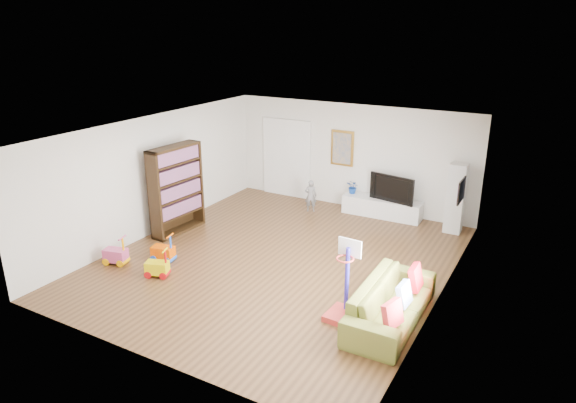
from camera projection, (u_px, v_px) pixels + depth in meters
The scene contains 25 objects.
floor at pixel (279, 260), 10.56m from camera, with size 6.50×7.50×0.00m, color brown.
ceiling at pixel (278, 130), 9.66m from camera, with size 6.50×7.50×0.00m, color white.
wall_back at pixel (352, 157), 13.19m from camera, with size 6.50×0.00×2.70m, color silver.
wall_front at pixel (140, 275), 7.02m from camera, with size 6.50×0.00×2.70m, color white.
wall_left at pixel (154, 175), 11.61m from camera, with size 0.00×7.50×2.70m, color silver.
wall_right at pixel (445, 229), 8.61m from camera, with size 0.00×7.50×2.70m, color silver.
navy_accent at pixel (465, 179), 9.60m from camera, with size 0.01×3.20×1.70m, color black.
olive_wainscot at pixel (457, 245), 10.05m from camera, with size 0.01×3.20×1.00m, color brown.
doorway at pixel (287, 159), 14.14m from camera, with size 1.45×0.06×2.10m, color white.
painting_back at pixel (342, 148), 13.21m from camera, with size 0.62×0.06×0.92m, color gold.
artwork_right at pixel (461, 191), 9.90m from camera, with size 0.04×0.56×0.46m, color #7F3F8C.
media_console at pixel (382, 207), 12.85m from camera, with size 1.97×0.49×0.46m, color silver.
tall_cabinet at pixel (456, 198), 11.72m from camera, with size 0.38×0.38×1.64m, color silver.
bookshelf at pixel (176, 190), 11.67m from camera, with size 0.36×1.39×2.04m, color black.
sofa at pixel (391, 302), 8.31m from camera, with size 2.30×0.90×0.67m, color olive.
basketball_hoop at pixel (343, 281), 8.26m from camera, with size 0.46×0.57×1.35m, color red.
ride_on_yellow at pixel (157, 263), 9.78m from camera, with size 0.43×0.26×0.57m, color #E0CC06.
ride_on_orange at pixel (163, 248), 10.41m from camera, with size 0.44×0.28×0.59m, color #F45600.
ride_on_pink at pixel (115, 250), 10.29m from camera, with size 0.45×0.28×0.60m, color #CA457E.
child at pixel (311, 196), 13.11m from camera, with size 0.31×0.20×0.84m, color slate.
tv at pixel (394, 188), 12.53m from camera, with size 1.17×0.15×0.67m, color black.
vase_plant at pixel (353, 187), 13.11m from camera, with size 0.32×0.28×0.35m, color navy.
pillow_left at pixel (393, 314), 7.61m from camera, with size 0.10×0.39×0.39m, color red.
pillow_center at pixel (404, 294), 8.16m from camera, with size 0.10×0.37×0.37m, color white.
pillow_right at pixel (416, 277), 8.70m from camera, with size 0.11×0.41×0.41m, color #B50E1B.
Camera 1 is at (4.84, -8.24, 4.64)m, focal length 32.00 mm.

